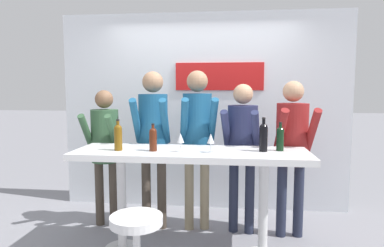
{
  "coord_description": "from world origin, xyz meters",
  "views": [
    {
      "loc": [
        0.39,
        -3.21,
        1.63
      ],
      "look_at": [
        0.0,
        0.1,
        1.28
      ],
      "focal_mm": 32.0,
      "sensor_mm": 36.0,
      "label": 1
    }
  ],
  "objects_px": {
    "person_center_left": "(197,131)",
    "person_center": "(242,141)",
    "wine_bottle_1": "(118,136)",
    "wine_bottle_3": "(280,137)",
    "bar_stool": "(137,242)",
    "person_left": "(153,131)",
    "tasting_table": "(191,166)",
    "wine_glass_0": "(180,139)",
    "person_center_right": "(292,141)",
    "wine_bottle_0": "(153,138)",
    "wine_bottle_2": "(263,136)",
    "wine_glass_1": "(211,139)",
    "person_far_left": "(105,142)"
  },
  "relations": [
    {
      "from": "person_center_left",
      "to": "wine_glass_1",
      "type": "distance_m",
      "value": 0.7
    },
    {
      "from": "wine_bottle_0",
      "to": "wine_bottle_2",
      "type": "bearing_deg",
      "value": 5.53
    },
    {
      "from": "person_left",
      "to": "wine_glass_0",
      "type": "distance_m",
      "value": 0.76
    },
    {
      "from": "person_left",
      "to": "person_center_left",
      "type": "distance_m",
      "value": 0.5
    },
    {
      "from": "person_center_right",
      "to": "wine_bottle_0",
      "type": "xyz_separation_m",
      "value": [
        -1.39,
        -0.58,
        0.09
      ]
    },
    {
      "from": "person_center",
      "to": "wine_glass_0",
      "type": "distance_m",
      "value": 0.88
    },
    {
      "from": "tasting_table",
      "to": "wine_glass_0",
      "type": "height_order",
      "value": "wine_glass_0"
    },
    {
      "from": "wine_bottle_2",
      "to": "wine_bottle_3",
      "type": "height_order",
      "value": "wine_bottle_2"
    },
    {
      "from": "tasting_table",
      "to": "wine_bottle_0",
      "type": "bearing_deg",
      "value": -169.21
    },
    {
      "from": "bar_stool",
      "to": "wine_glass_0",
      "type": "xyz_separation_m",
      "value": [
        0.26,
        0.62,
        0.73
      ]
    },
    {
      "from": "tasting_table",
      "to": "wine_bottle_3",
      "type": "xyz_separation_m",
      "value": [
        0.85,
        0.09,
        0.28
      ]
    },
    {
      "from": "wine_bottle_1",
      "to": "wine_bottle_2",
      "type": "bearing_deg",
      "value": 4.5
    },
    {
      "from": "person_center",
      "to": "wine_bottle_2",
      "type": "xyz_separation_m",
      "value": [
        0.18,
        -0.52,
        0.14
      ]
    },
    {
      "from": "wine_glass_1",
      "to": "person_far_left",
      "type": "bearing_deg",
      "value": 152.62
    },
    {
      "from": "wine_glass_0",
      "to": "person_center",
      "type": "bearing_deg",
      "value": 46.94
    },
    {
      "from": "wine_bottle_2",
      "to": "wine_glass_1",
      "type": "bearing_deg",
      "value": -166.92
    },
    {
      "from": "person_center_right",
      "to": "wine_glass_0",
      "type": "distance_m",
      "value": 1.27
    },
    {
      "from": "bar_stool",
      "to": "wine_glass_1",
      "type": "height_order",
      "value": "wine_glass_1"
    },
    {
      "from": "wine_bottle_0",
      "to": "wine_glass_0",
      "type": "height_order",
      "value": "wine_bottle_0"
    },
    {
      "from": "bar_stool",
      "to": "wine_glass_1",
      "type": "xyz_separation_m",
      "value": [
        0.54,
        0.61,
        0.73
      ]
    },
    {
      "from": "tasting_table",
      "to": "wine_bottle_1",
      "type": "xyz_separation_m",
      "value": [
        -0.69,
        -0.08,
        0.29
      ]
    },
    {
      "from": "person_center_right",
      "to": "wine_bottle_0",
      "type": "height_order",
      "value": "person_center_right"
    },
    {
      "from": "person_center_left",
      "to": "wine_bottle_2",
      "type": "bearing_deg",
      "value": -50.57
    },
    {
      "from": "wine_bottle_1",
      "to": "wine_glass_0",
      "type": "relative_size",
      "value": 1.7
    },
    {
      "from": "bar_stool",
      "to": "person_left",
      "type": "height_order",
      "value": "person_left"
    },
    {
      "from": "person_center_left",
      "to": "person_center",
      "type": "height_order",
      "value": "person_center_left"
    },
    {
      "from": "tasting_table",
      "to": "person_center_left",
      "type": "distance_m",
      "value": 0.65
    },
    {
      "from": "wine_bottle_3",
      "to": "wine_bottle_0",
      "type": "bearing_deg",
      "value": -172.76
    },
    {
      "from": "person_center_left",
      "to": "person_center_right",
      "type": "relative_size",
      "value": 1.07
    },
    {
      "from": "wine_bottle_1",
      "to": "wine_bottle_3",
      "type": "distance_m",
      "value": 1.55
    },
    {
      "from": "person_center",
      "to": "wine_bottle_2",
      "type": "distance_m",
      "value": 0.57
    },
    {
      "from": "person_center_left",
      "to": "person_left",
      "type": "bearing_deg",
      "value": 172.31
    },
    {
      "from": "person_left",
      "to": "wine_bottle_1",
      "type": "relative_size",
      "value": 6.04
    },
    {
      "from": "tasting_table",
      "to": "person_center",
      "type": "relative_size",
      "value": 1.34
    },
    {
      "from": "person_center_right",
      "to": "wine_bottle_0",
      "type": "distance_m",
      "value": 1.51
    },
    {
      "from": "person_center_right",
      "to": "wine_glass_0",
      "type": "height_order",
      "value": "person_center_right"
    },
    {
      "from": "tasting_table",
      "to": "person_left",
      "type": "xyz_separation_m",
      "value": [
        -0.5,
        0.56,
        0.26
      ]
    },
    {
      "from": "person_left",
      "to": "person_center",
      "type": "bearing_deg",
      "value": -3.37
    },
    {
      "from": "wine_bottle_2",
      "to": "wine_glass_1",
      "type": "relative_size",
      "value": 1.82
    },
    {
      "from": "person_left",
      "to": "tasting_table",
      "type": "bearing_deg",
      "value": -51.62
    },
    {
      "from": "tasting_table",
      "to": "wine_glass_0",
      "type": "distance_m",
      "value": 0.3
    },
    {
      "from": "person_far_left",
      "to": "wine_bottle_0",
      "type": "bearing_deg",
      "value": -41.17
    },
    {
      "from": "person_left",
      "to": "person_center",
      "type": "xyz_separation_m",
      "value": [
        1.0,
        -0.0,
        -0.1
      ]
    },
    {
      "from": "wine_bottle_1",
      "to": "wine_glass_1",
      "type": "relative_size",
      "value": 1.7
    },
    {
      "from": "bar_stool",
      "to": "person_center_left",
      "type": "height_order",
      "value": "person_center_left"
    },
    {
      "from": "person_center_left",
      "to": "wine_bottle_2",
      "type": "relative_size",
      "value": 5.65
    },
    {
      "from": "wine_bottle_3",
      "to": "wine_bottle_2",
      "type": "bearing_deg",
      "value": -162.16
    },
    {
      "from": "person_left",
      "to": "wine_bottle_0",
      "type": "height_order",
      "value": "person_left"
    },
    {
      "from": "person_center_left",
      "to": "wine_bottle_1",
      "type": "xyz_separation_m",
      "value": [
        -0.69,
        -0.67,
        0.02
      ]
    },
    {
      "from": "tasting_table",
      "to": "bar_stool",
      "type": "xyz_separation_m",
      "value": [
        -0.35,
        -0.69,
        -0.45
      ]
    }
  ]
}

